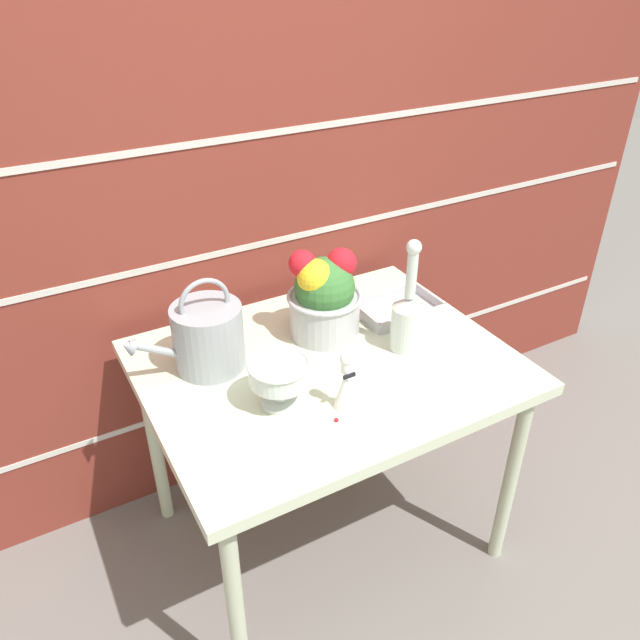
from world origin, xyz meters
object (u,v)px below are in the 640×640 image
at_px(glass_decanter, 408,316).
at_px(wire_tray, 398,310).
at_px(crystal_pedestal_bowl, 279,375).
at_px(figurine_vase, 346,386).
at_px(flower_planter, 324,296).
at_px(watering_can, 207,336).

xyz_separation_m(glass_decanter, wire_tray, (0.10, 0.17, -0.10)).
relative_size(crystal_pedestal_bowl, figurine_vase, 0.97).
xyz_separation_m(flower_planter, wire_tray, (0.27, -0.01, -0.12)).
bearing_deg(figurine_vase, watering_can, 125.15).
relative_size(crystal_pedestal_bowl, wire_tray, 0.62).
bearing_deg(glass_decanter, wire_tray, 60.87).
xyz_separation_m(flower_planter, figurine_vase, (-0.13, -0.34, -0.06)).
distance_m(watering_can, crystal_pedestal_bowl, 0.27).
xyz_separation_m(watering_can, crystal_pedestal_bowl, (0.10, -0.25, -0.01)).
distance_m(watering_can, wire_tray, 0.65).
bearing_deg(figurine_vase, wire_tray, 38.99).
distance_m(flower_planter, glass_decanter, 0.26).
distance_m(figurine_vase, wire_tray, 0.52).
distance_m(watering_can, figurine_vase, 0.43).
bearing_deg(wire_tray, flower_planter, 177.07).
xyz_separation_m(crystal_pedestal_bowl, glass_decanter, (0.45, 0.05, 0.02)).
bearing_deg(glass_decanter, flower_planter, 133.02).
height_order(flower_planter, figurine_vase, flower_planter).
relative_size(watering_can, wire_tray, 1.30).
height_order(crystal_pedestal_bowl, figurine_vase, figurine_vase).
height_order(watering_can, glass_decanter, glass_decanter).
bearing_deg(flower_planter, watering_can, 178.38).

